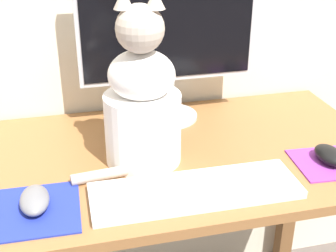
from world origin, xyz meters
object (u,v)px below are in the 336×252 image
Objects in this scene: keyboard at (196,190)px; computer_mouse_left at (35,200)px; cat at (142,102)px; computer_mouse_right at (329,155)px; monitor at (168,33)px.

computer_mouse_left reaches higher than keyboard.
computer_mouse_right is at bearing -1.38° from cat.
cat is at bearing -117.93° from monitor.
monitor reaches higher than cat.
keyboard is 4.37× the size of computer_mouse_left.
monitor reaches higher than computer_mouse_right.
computer_mouse_right reaches higher than keyboard.
cat reaches higher than computer_mouse_right.
computer_mouse_left is 0.32m from cat.
cat is at bearing 29.22° from computer_mouse_left.
keyboard is at bearing -171.62° from computer_mouse_right.
computer_mouse_left is at bearing -135.74° from monitor.
monitor is 0.57m from computer_mouse_left.
keyboard is at bearing -4.91° from computer_mouse_left.
monitor is 5.11× the size of computer_mouse_right.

